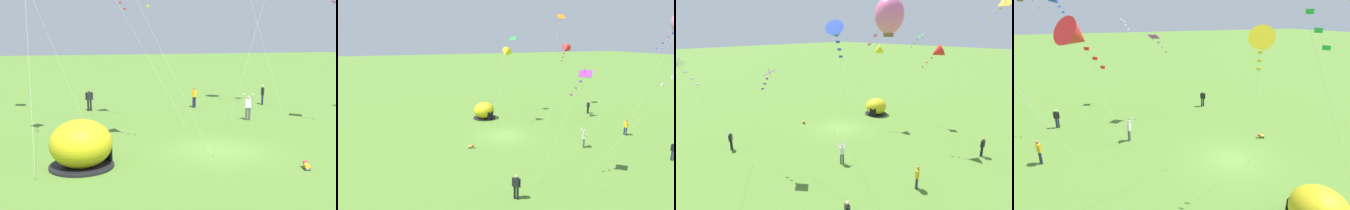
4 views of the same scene
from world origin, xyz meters
TOP-DOWN VIEW (x-y plane):
  - ground_plane at (0.00, 0.00)m, footprint 300.00×300.00m
  - popup_tent at (-6.85, -0.14)m, footprint 2.81×2.81m
  - toddler_crawling at (1.98, -4.03)m, footprint 0.40×0.55m
  - person_watching_sky at (5.63, 5.98)m, footprint 0.72×0.66m
  - person_center_field at (10.62, 11.35)m, footprint 0.39×0.53m
  - person_near_tent at (-3.85, 13.83)m, footprint 0.59×0.26m
  - person_strolling at (4.50, 12.22)m, footprint 0.56×0.36m

SIDE VIEW (x-z plane):
  - ground_plane at x=0.00m, z-range 0.00..0.00m
  - toddler_crawling at x=1.98m, z-range 0.02..0.34m
  - person_center_field at x=10.62m, z-range 0.10..1.82m
  - person_near_tent at x=-3.85m, z-range 0.10..1.82m
  - person_strolling at x=4.50m, z-range 0.10..1.82m
  - popup_tent at x=-6.85m, z-range -0.05..2.05m
  - person_watching_sky at x=5.63m, z-range 0.05..1.94m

